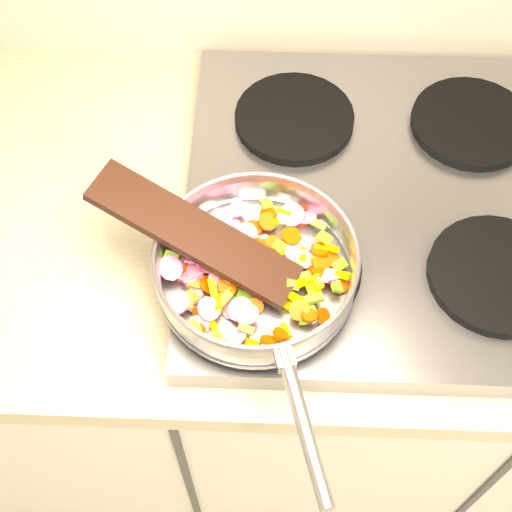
{
  "coord_description": "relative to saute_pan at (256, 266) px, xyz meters",
  "views": [
    {
      "loc": [
        -0.87,
        1.01,
        1.78
      ],
      "look_at": [
        -0.89,
        1.5,
        1.01
      ],
      "focal_mm": 50.0,
      "sensor_mm": 36.0,
      "label": 1
    }
  ],
  "objects": [
    {
      "name": "wooden_spatula",
      "position": [
        -0.08,
        0.03,
        0.03
      ],
      "size": [
        0.29,
        0.18,
        0.09
      ],
      "primitive_type": "cube",
      "rotation": [
        0.0,
        -0.25,
        2.72
      ],
      "color": "black",
      "rests_on": "saute_pan"
    },
    {
      "name": "grate_fr",
      "position": [
        0.33,
        0.03,
        -0.04
      ],
      "size": [
        0.19,
        0.19,
        0.02
      ],
      "primitive_type": "cylinder",
      "color": "black",
      "rests_on": "cooktop"
    },
    {
      "name": "grate_fl",
      "position": [
        0.05,
        0.03,
        -0.04
      ],
      "size": [
        0.19,
        0.19,
        0.02
      ],
      "primitive_type": "cylinder",
      "color": "black",
      "rests_on": "cooktop"
    },
    {
      "name": "vegetable_heap",
      "position": [
        -0.01,
        0.01,
        -0.02
      ],
      "size": [
        0.26,
        0.24,
        0.05
      ],
      "color": "#E41670",
      "rests_on": "saute_pan"
    },
    {
      "name": "grate_bl",
      "position": [
        0.05,
        0.31,
        -0.04
      ],
      "size": [
        0.19,
        0.19,
        0.02
      ],
      "primitive_type": "cylinder",
      "color": "black",
      "rests_on": "cooktop"
    },
    {
      "name": "grate_br",
      "position": [
        0.33,
        0.31,
        -0.04
      ],
      "size": [
        0.19,
        0.19,
        0.02
      ],
      "primitive_type": "cylinder",
      "color": "black",
      "rests_on": "cooktop"
    },
    {
      "name": "saute_pan",
      "position": [
        0.0,
        0.0,
        0.0
      ],
      "size": [
        0.32,
        0.47,
        0.06
      ],
      "rotation": [
        0.0,
        0.0,
        0.27
      ],
      "color": "#9E9EA5",
      "rests_on": "grate_fl"
    },
    {
      "name": "cooktop",
      "position": [
        0.19,
        0.17,
        -0.07
      ],
      "size": [
        0.6,
        0.6,
        0.04
      ],
      "primitive_type": "cube",
      "color": "#939399",
      "rests_on": "counter_top"
    }
  ]
}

